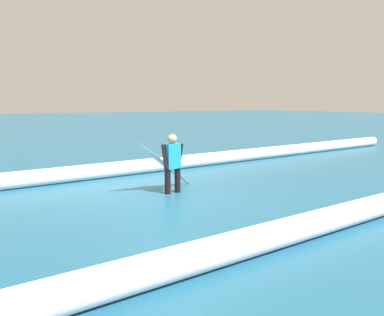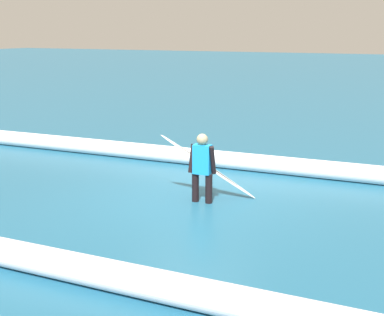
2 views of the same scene
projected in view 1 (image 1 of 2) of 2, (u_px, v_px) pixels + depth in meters
The scene contains 5 objects.
ground_plane at pixel (154, 194), 8.93m from camera, with size 143.61×143.61×0.00m, color #1F5976.
surfer at pixel (172, 161), 8.90m from camera, with size 0.52×0.25×1.37m.
surfboard at pixel (164, 164), 9.20m from camera, with size 1.91×0.89×1.30m.
wave_crest_foreground at pixel (175, 163), 12.17m from camera, with size 0.42×0.42×23.31m, color white.
wave_crest_midground at pixel (310, 225), 6.00m from camera, with size 0.41×0.41×16.71m, color white.
Camera 1 is at (4.04, 7.79, 2.08)m, focal length 36.25 mm.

